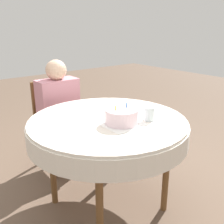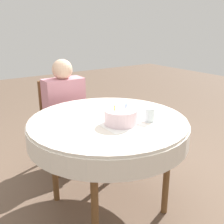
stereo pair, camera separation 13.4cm
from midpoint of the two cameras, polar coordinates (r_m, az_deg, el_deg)
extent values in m
plane|color=brown|center=(2.34, 0.97, -19.65)|extent=(12.00, 12.00, 0.00)
cylinder|color=silver|center=(1.96, 1.09, -1.77)|extent=(1.18, 1.18, 0.02)
cylinder|color=silver|center=(1.99, 1.08, -3.93)|extent=(1.20, 1.20, 0.14)
cylinder|color=brown|center=(1.75, -1.49, -19.07)|extent=(0.05, 0.05, 0.76)
cylinder|color=brown|center=(2.11, 13.69, -12.40)|extent=(0.05, 0.05, 0.76)
cylinder|color=brown|center=(2.23, -10.85, -10.38)|extent=(0.05, 0.05, 0.76)
cylinder|color=brown|center=(2.53, 2.69, -6.46)|extent=(0.05, 0.05, 0.76)
cube|color=brown|center=(2.74, -8.70, -2.95)|extent=(0.43, 0.43, 0.04)
cube|color=brown|center=(2.84, -10.61, 2.72)|extent=(0.38, 0.04, 0.44)
cylinder|color=brown|center=(2.62, -10.40, -9.75)|extent=(0.04, 0.04, 0.43)
cylinder|color=brown|center=(2.76, -3.34, -7.88)|extent=(0.04, 0.04, 0.43)
cylinder|color=brown|center=(2.93, -13.29, -6.78)|extent=(0.04, 0.04, 0.43)
cylinder|color=brown|center=(3.06, -6.83, -5.28)|extent=(0.04, 0.04, 0.43)
cylinder|color=#DBB293|center=(2.67, -9.01, -8.67)|extent=(0.09, 0.09, 0.47)
cylinder|color=#DBB293|center=(2.75, -5.27, -7.70)|extent=(0.09, 0.09, 0.47)
cube|color=#C67F8E|center=(2.66, -8.96, 2.18)|extent=(0.40, 0.21, 0.47)
sphere|color=#DBB293|center=(2.59, -9.33, 9.12)|extent=(0.20, 0.20, 0.20)
cube|color=white|center=(1.86, 3.98, -2.59)|extent=(0.28, 0.28, 0.00)
cylinder|color=silver|center=(1.84, 4.01, -1.04)|extent=(0.23, 0.23, 0.11)
cylinder|color=blue|center=(1.85, 5.15, 1.36)|extent=(0.01, 0.01, 0.04)
cylinder|color=gold|center=(1.79, 2.74, 0.86)|extent=(0.01, 0.01, 0.04)
cylinder|color=silver|center=(1.92, 10.10, -0.64)|extent=(0.08, 0.08, 0.10)
camera|label=1|loc=(0.07, -87.98, 0.68)|focal=42.00mm
camera|label=2|loc=(0.07, 92.02, -0.68)|focal=42.00mm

